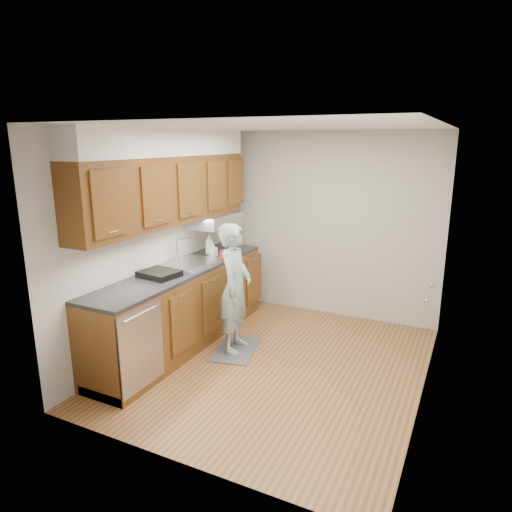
{
  "coord_description": "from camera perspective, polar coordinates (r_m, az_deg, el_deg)",
  "views": [
    {
      "loc": [
        1.79,
        -4.16,
        2.37
      ],
      "look_at": [
        -0.37,
        0.25,
        1.12
      ],
      "focal_mm": 32.0,
      "sensor_mm": 36.0,
      "label": 1
    }
  ],
  "objects": [
    {
      "name": "closet_door",
      "position": [
        4.67,
        21.23,
        -3.5
      ],
      "size": [
        0.02,
        1.22,
        2.05
      ],
      "primitive_type": "cube",
      "color": "silver",
      "rests_on": "wall_right"
    },
    {
      "name": "person",
      "position": [
        5.12,
        -2.65,
        -2.98
      ],
      "size": [
        0.51,
        0.66,
        1.68
      ],
      "primitive_type": "imported",
      "rotation": [
        0.0,
        0.0,
        1.78
      ],
      "color": "#8FABAF",
      "rests_on": "floor_mat"
    },
    {
      "name": "ceiling",
      "position": [
        4.53,
        2.88,
        15.89
      ],
      "size": [
        3.5,
        3.5,
        0.0
      ],
      "primitive_type": "plane",
      "rotation": [
        3.14,
        0.0,
        0.0
      ],
      "color": "white",
      "rests_on": "wall_left"
    },
    {
      "name": "floor",
      "position": [
        5.11,
        2.52,
        -13.38
      ],
      "size": [
        3.5,
        3.5,
        0.0
      ],
      "primitive_type": "plane",
      "color": "#9D613B",
      "rests_on": "ground"
    },
    {
      "name": "dish_rack",
      "position": [
        5.04,
        -11.99,
        -2.17
      ],
      "size": [
        0.44,
        0.38,
        0.06
      ],
      "primitive_type": "cube",
      "rotation": [
        0.0,
        0.0,
        -0.14
      ],
      "color": "black",
      "rests_on": "counter"
    },
    {
      "name": "wall_right",
      "position": [
        4.32,
        21.28,
        -1.78
      ],
      "size": [
        0.02,
        3.5,
        2.5
      ],
      "primitive_type": "cube",
      "color": "#B8B4AC",
      "rests_on": "floor"
    },
    {
      "name": "counter",
      "position": [
        5.46,
        -9.11,
        -6.09
      ],
      "size": [
        0.64,
        2.8,
        1.3
      ],
      "color": "brown",
      "rests_on": "floor"
    },
    {
      "name": "wall_back",
      "position": [
        6.27,
        9.09,
        3.8
      ],
      "size": [
        3.0,
        0.02,
        2.5
      ],
      "primitive_type": "cube",
      "color": "#B8B4AC",
      "rests_on": "floor"
    },
    {
      "name": "upper_cabinets",
      "position": [
        5.25,
        -10.64,
        9.43
      ],
      "size": [
        0.47,
        2.8,
        1.21
      ],
      "color": "brown",
      "rests_on": "wall_left"
    },
    {
      "name": "soap_bottle_a",
      "position": [
        5.89,
        -5.85,
        1.54
      ],
      "size": [
        0.15,
        0.15,
        0.28
      ],
      "primitive_type": "imported",
      "rotation": [
        0.0,
        0.0,
        0.53
      ],
      "color": "silver",
      "rests_on": "counter"
    },
    {
      "name": "soda_can",
      "position": [
        5.62,
        -4.22,
        0.11
      ],
      "size": [
        0.09,
        0.09,
        0.12
      ],
      "primitive_type": "cylinder",
      "rotation": [
        0.0,
        0.0,
        -0.38
      ],
      "color": "red",
      "rests_on": "counter"
    },
    {
      "name": "steel_can",
      "position": [
        5.72,
        -3.87,
        0.3
      ],
      "size": [
        0.08,
        0.08,
        0.11
      ],
      "primitive_type": "cylinder",
      "rotation": [
        0.0,
        0.0,
        -0.42
      ],
      "color": "#A5A5AA",
      "rests_on": "counter"
    },
    {
      "name": "wall_left",
      "position": [
        5.42,
        -12.02,
        2.02
      ],
      "size": [
        0.02,
        3.5,
        2.5
      ],
      "primitive_type": "cube",
      "color": "#B8B4AC",
      "rests_on": "floor"
    },
    {
      "name": "floor_mat",
      "position": [
        5.44,
        -2.55,
        -11.52
      ],
      "size": [
        0.6,
        0.83,
        0.01
      ],
      "primitive_type": "cube",
      "rotation": [
        0.0,
        0.0,
        0.22
      ],
      "color": "#5F5F61",
      "rests_on": "floor"
    },
    {
      "name": "soap_bottle_b",
      "position": [
        5.79,
        -5.37,
        0.82
      ],
      "size": [
        0.1,
        0.1,
        0.18
      ],
      "primitive_type": "imported",
      "rotation": [
        0.0,
        0.0,
        -0.23
      ],
      "color": "silver",
      "rests_on": "counter"
    }
  ]
}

